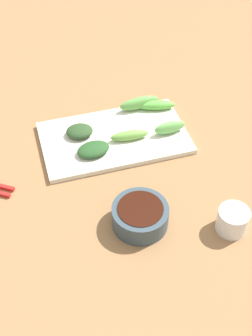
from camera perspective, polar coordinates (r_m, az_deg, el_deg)
name	(u,v)px	position (r m, az deg, el deg)	size (l,w,h in m)	color
tabletop	(110,169)	(0.98, -1.95, -0.15)	(2.10, 2.10, 0.02)	olive
sauce_bowl	(140,215)	(0.85, 1.78, -5.93)	(0.11, 0.11, 0.05)	#354751
serving_plate	(114,138)	(1.03, -1.48, 3.78)	(0.19, 0.32, 0.01)	silver
broccoli_leafy_0	(79,131)	(1.02, -5.84, 4.60)	(0.05, 0.06, 0.02)	#294623
broccoli_stalk_1	(156,105)	(1.09, 3.79, 7.86)	(0.03, 0.09, 0.02)	#5CB441
broccoli_leafy_2	(93,149)	(0.98, -4.11, 2.35)	(0.05, 0.07, 0.02)	#254F24
broccoli_stalk_3	(129,135)	(1.01, 0.44, 4.10)	(0.02, 0.09, 0.02)	#6DAA45
broccoli_stalk_4	(139,103)	(1.09, 1.68, 8.12)	(0.02, 0.10, 0.03)	#5EA145
broccoli_stalk_5	(170,127)	(1.03, 5.49, 5.08)	(0.02, 0.07, 0.03)	#6ABA59
tea_cup	(233,220)	(0.87, 13.18, -6.39)	(0.06, 0.06, 0.05)	white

